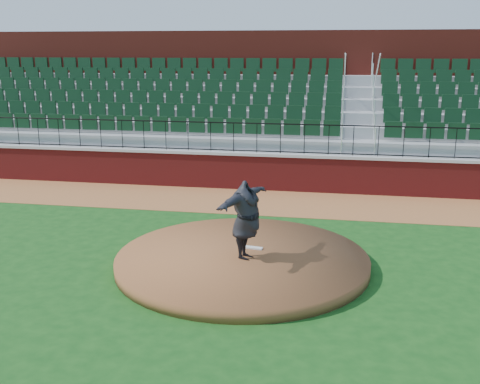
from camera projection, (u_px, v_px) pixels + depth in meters
name	position (u px, v px, depth m)	size (l,w,h in m)	color
ground	(228.00, 263.00, 12.94)	(90.00, 90.00, 0.00)	#124113
warning_track	(261.00, 201.00, 18.09)	(34.00, 3.20, 0.01)	brown
field_wall	(268.00, 173.00, 19.47)	(34.00, 0.35, 1.20)	maroon
wall_cap	(268.00, 154.00, 19.31)	(34.00, 0.45, 0.10)	#B7B7B7
wall_railing	(269.00, 138.00, 19.17)	(34.00, 0.05, 1.00)	black
seating_stands	(278.00, 115.00, 21.65)	(34.00, 5.10, 4.60)	gray
concourse_wall	(285.00, 97.00, 24.20)	(34.00, 0.50, 5.50)	maroon
pitchers_mound	(242.00, 260.00, 12.75)	(5.69, 5.69, 0.25)	brown
pitching_rubber	(251.00, 248.00, 13.15)	(0.55, 0.14, 0.04)	silver
pitcher	(246.00, 220.00, 12.32)	(2.18, 0.59, 1.77)	black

